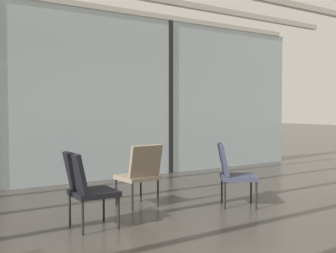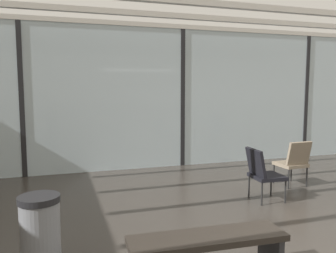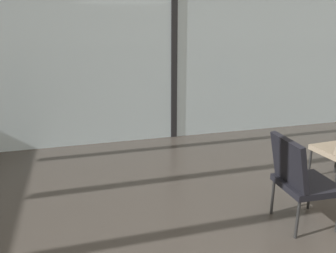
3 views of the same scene
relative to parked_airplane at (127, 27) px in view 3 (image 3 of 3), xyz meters
name	(u,v)px [view 3 (image 3 of 3)]	position (x,y,z in m)	size (l,w,h in m)	color
glass_curtain_wall	(173,41)	(-0.32, -6.49, -0.21)	(14.00, 0.08, 3.19)	silver
window_mullion_1	(173,41)	(-0.32, -6.49, -0.21)	(0.10, 0.12, 3.19)	black
parked_airplane	(127,27)	(0.00, 0.00, 0.00)	(13.39, 3.60, 3.60)	silver
lounge_chair_1	(299,176)	(0.03, -9.38, -1.31)	(0.55, 0.51, 0.87)	black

